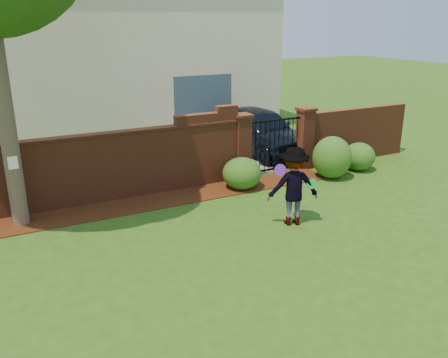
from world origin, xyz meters
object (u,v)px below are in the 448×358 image
frisbee_purple (280,170)px  frisbee_green (312,184)px  car (264,132)px  man (294,187)px

frisbee_purple → frisbee_green: size_ratio=1.08×
car → frisbee_purple: (-2.86, -5.26, 0.54)m
man → frisbee_purple: bearing=13.7°
frisbee_purple → frisbee_green: frisbee_purple is taller
frisbee_purple → frisbee_green: (0.67, -0.25, -0.34)m
man → frisbee_purple: size_ratio=6.91×
frisbee_purple → man: bearing=-6.3°
car → frisbee_purple: bearing=-123.2°
car → frisbee_purple: 6.01m
man → frisbee_purple: 0.55m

